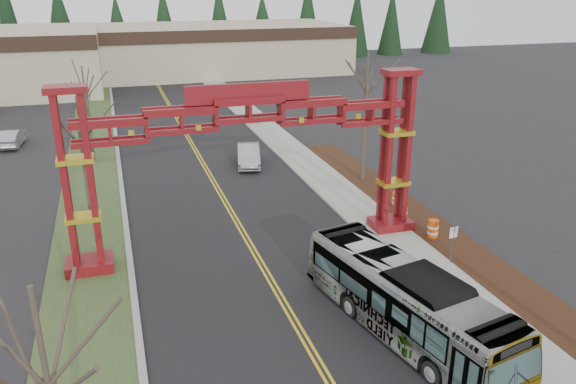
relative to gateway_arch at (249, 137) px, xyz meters
name	(u,v)px	position (x,y,z in m)	size (l,w,h in m)	color
road	(225,201)	(0.00, 7.00, -5.97)	(12.00, 110.00, 0.02)	black
lane_line_left	(223,201)	(-0.12, 7.00, -5.96)	(0.12, 100.00, 0.01)	gold
lane_line_right	(227,201)	(0.12, 7.00, -5.96)	(0.12, 100.00, 0.01)	gold
curb_right	(316,190)	(6.15, 7.00, -5.91)	(0.30, 110.00, 0.15)	gray
sidewalk_right	(336,188)	(7.60, 7.00, -5.91)	(2.60, 110.00, 0.14)	gray
landscape_strip	(518,292)	(10.20, -8.00, -5.92)	(2.60, 50.00, 0.12)	black
grass_median	(92,216)	(-8.00, 7.00, -5.94)	(4.00, 110.00, 0.08)	#2D4522
curb_left	(124,212)	(-6.15, 7.00, -5.91)	(0.30, 110.00, 0.15)	gray
gateway_arch	(249,137)	(0.00, 0.00, 0.00)	(18.20, 1.60, 8.90)	#620D0C
retail_building_east	(216,48)	(10.00, 61.95, -2.47)	(38.00, 20.30, 7.00)	#B9A98D
conifer_treeline	(144,24)	(0.25, 74.00, 0.50)	(116.10, 5.60, 13.00)	black
transit_bus	(406,301)	(3.84, -9.17, -4.51)	(2.47, 10.57, 2.94)	#9FA1A7
silver_sedan	(249,155)	(3.27, 13.92, -5.21)	(1.63, 4.68, 1.54)	#A5A8AD
parked_car_far_a	(12,138)	(-14.53, 25.04, -5.26)	(1.52, 4.36, 1.44)	#A3A5AB
bare_tree_median_near	(48,382)	(-8.00, -15.48, -0.49)	(3.28, 3.28, 7.70)	#382D26
bare_tree_median_mid	(81,132)	(-8.00, 6.76, -0.77)	(2.99, 2.99, 7.22)	#382D26
bare_tree_median_far	(85,94)	(-8.00, 18.58, -0.74)	(3.04, 3.04, 7.29)	#382D26
bare_tree_right_far	(367,88)	(10.00, 8.09, 0.50)	(3.33, 3.33, 8.73)	#382D26
street_sign	(453,238)	(8.83, -4.73, -4.52)	(0.46, 0.09, 2.03)	#3F3F44
barrel_south	(433,229)	(9.60, -1.79, -5.44)	(0.59, 0.59, 1.08)	#E34E0C
barrel_mid	(403,215)	(9.10, 0.65, -5.49)	(0.53, 0.53, 0.98)	#E34E0C
barrel_north	(396,200)	(9.88, 2.89, -5.50)	(0.52, 0.52, 0.97)	#E34E0C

